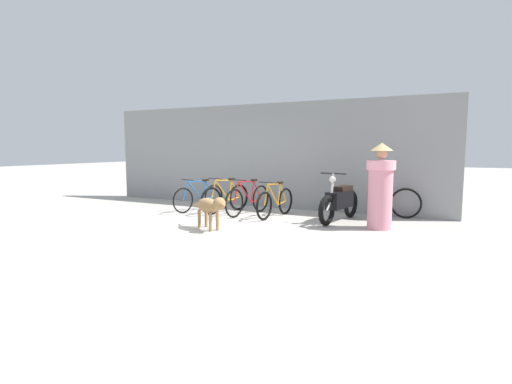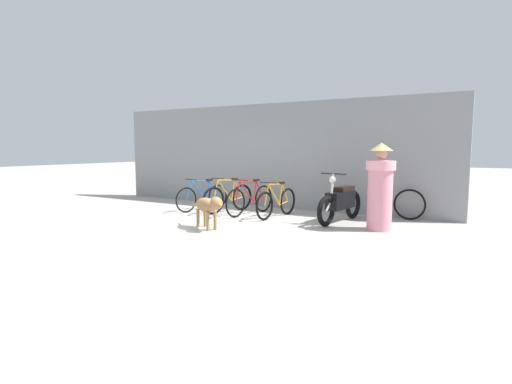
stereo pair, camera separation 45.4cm
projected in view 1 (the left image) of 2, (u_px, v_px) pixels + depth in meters
ground_plane at (200, 224)px, 8.43m from camera, size 60.00×60.00×0.00m
shop_wall_back at (262, 156)px, 10.88m from camera, size 9.85×0.20×2.78m
bicycle_0 at (199, 197)px, 10.18m from camera, size 0.53×1.62×0.83m
bicycle_1 at (225, 198)px, 9.90m from camera, size 0.53×1.59×0.88m
bicycle_2 at (248, 200)px, 9.60m from camera, size 0.46×1.72×0.87m
bicycle_3 at (275, 202)px, 9.24m from camera, size 0.46×1.60×0.84m
motorcycle at (340, 201)px, 8.70m from camera, size 0.58×1.85×1.08m
stray_dog at (210, 206)px, 7.80m from camera, size 1.12×0.62×0.68m
person_in_robes at (380, 186)px, 7.86m from camera, size 0.78×0.78×1.70m
spare_tire_left at (406, 203)px, 9.05m from camera, size 0.70×0.06×0.70m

